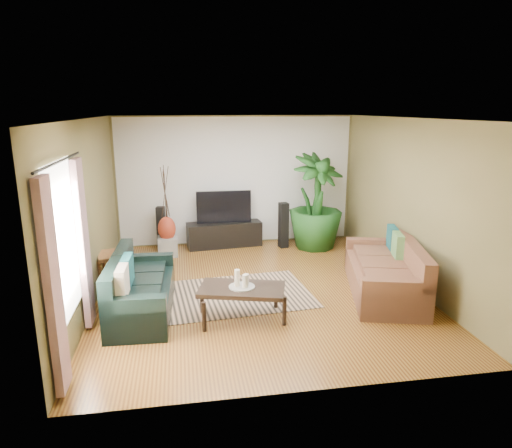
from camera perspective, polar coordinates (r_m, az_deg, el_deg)
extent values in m
plane|color=olive|center=(7.43, 0.26, -8.25)|extent=(5.50, 5.50, 0.00)
plane|color=white|center=(6.86, 0.28, 13.06)|extent=(5.50, 5.50, 0.00)
plane|color=brown|center=(9.70, -2.49, 5.41)|extent=(5.00, 0.00, 5.00)
plane|color=brown|center=(4.44, 6.30, -5.58)|extent=(5.00, 0.00, 5.00)
plane|color=brown|center=(7.05, -20.18, 1.14)|extent=(0.00, 5.50, 5.50)
plane|color=brown|center=(7.83, 18.62, 2.51)|extent=(0.00, 5.50, 5.50)
plane|color=white|center=(9.69, -2.48, 5.40)|extent=(4.90, 0.00, 4.90)
plane|color=white|center=(5.52, -22.94, -2.10)|extent=(0.00, 1.80, 1.80)
cube|color=gray|center=(4.90, -24.04, -7.35)|extent=(0.08, 0.35, 2.20)
cube|color=gray|center=(6.28, -20.76, -2.37)|extent=(0.08, 0.35, 2.20)
cylinder|color=black|center=(5.34, -23.36, 7.22)|extent=(0.03, 1.90, 0.03)
cube|color=black|center=(6.70, -14.08, -7.37)|extent=(0.88, 1.90, 0.85)
cube|color=brown|center=(7.46, 15.71, -5.23)|extent=(1.49, 2.34, 0.85)
cube|color=tan|center=(7.26, -2.40, -8.77)|extent=(2.42, 1.82, 0.01)
cube|color=black|center=(6.39, -1.76, -9.87)|extent=(1.28, 0.92, 0.47)
cylinder|color=#969691|center=(6.29, -1.78, -7.84)|extent=(0.36, 0.36, 0.02)
cylinder|color=white|center=(6.27, -2.37, -6.72)|extent=(0.07, 0.07, 0.23)
cylinder|color=beige|center=(6.22, -1.37, -7.13)|extent=(0.07, 0.07, 0.18)
cylinder|color=#EFDECA|center=(6.32, -1.23, -6.92)|extent=(0.07, 0.07, 0.15)
cube|color=black|center=(9.66, -3.99, -1.29)|extent=(1.59, 0.63, 0.52)
cube|color=black|center=(9.51, -4.05, 2.16)|extent=(1.14, 0.06, 0.67)
cube|color=black|center=(9.58, -11.76, -0.52)|extent=(0.19, 0.20, 0.89)
cube|color=black|center=(9.52, 3.45, -0.15)|extent=(0.20, 0.22, 0.95)
imported|color=#194918|center=(9.45, 7.47, 2.78)|extent=(1.46, 1.46, 1.96)
cylinder|color=black|center=(9.65, 7.31, -2.10)|extent=(0.36, 0.36, 0.28)
cube|color=gray|center=(9.21, -10.98, -2.76)|extent=(0.39, 0.39, 0.38)
ellipsoid|color=maroon|center=(9.11, -11.08, -0.58)|extent=(0.35, 0.35, 0.48)
cube|color=brown|center=(7.81, -17.01, -5.49)|extent=(0.64, 0.64, 0.58)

